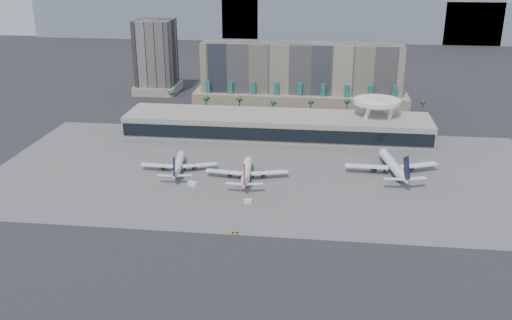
# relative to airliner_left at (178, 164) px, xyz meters

# --- Properties ---
(ground) EXTENTS (900.00, 900.00, 0.00)m
(ground) POSITION_rel_airliner_left_xyz_m (41.77, -50.17, -3.31)
(ground) COLOR #232326
(ground) RESTS_ON ground
(apron_pad) EXTENTS (260.00, 130.00, 0.06)m
(apron_pad) POSITION_rel_airliner_left_xyz_m (41.77, 4.83, -3.28)
(apron_pad) COLOR #5B5B59
(apron_pad) RESTS_ON ground
(mountain_ridge) EXTENTS (680.00, 60.00, 70.00)m
(mountain_ridge) POSITION_rel_airliner_left_xyz_m (69.64, 419.83, 26.58)
(mountain_ridge) COLOR gray
(mountain_ridge) RESTS_ON ground
(hotel) EXTENTS (140.00, 30.00, 42.00)m
(hotel) POSITION_rel_airliner_left_xyz_m (51.77, 124.25, 13.50)
(hotel) COLOR gray
(hotel) RESTS_ON ground
(office_tower) EXTENTS (30.00, 30.00, 52.00)m
(office_tower) POSITION_rel_airliner_left_xyz_m (-53.23, 149.83, 19.63)
(office_tower) COLOR black
(office_tower) RESTS_ON ground
(terminal) EXTENTS (170.00, 32.50, 14.50)m
(terminal) POSITION_rel_airliner_left_xyz_m (41.77, 59.67, 3.20)
(terminal) COLOR #AEA799
(terminal) RESTS_ON ground
(saucer_structure) EXTENTS (26.00, 26.00, 21.89)m
(saucer_structure) POSITION_rel_airliner_left_xyz_m (96.77, 65.83, 15.14)
(saucer_structure) COLOR white
(saucer_structure) RESTS_ON ground
(palm_row) EXTENTS (157.80, 2.80, 13.10)m
(palm_row) POSITION_rel_airliner_left_xyz_m (48.77, 94.83, 7.18)
(palm_row) COLOR brown
(palm_row) RESTS_ON ground
(airliner_left) EXTENTS (36.59, 37.91, 13.13)m
(airliner_left) POSITION_rel_airliner_left_xyz_m (0.00, 0.00, 0.00)
(airliner_left) COLOR white
(airliner_left) RESTS_ON ground
(airliner_centre) EXTENTS (38.56, 39.81, 13.74)m
(airliner_centre) POSITION_rel_airliner_left_xyz_m (33.46, -5.35, 0.15)
(airliner_centre) COLOR white
(airliner_centre) RESTS_ON ground
(airliner_right) EXTENTS (44.27, 45.96, 15.99)m
(airliner_right) POSITION_rel_airliner_left_xyz_m (101.07, 9.61, 0.72)
(airliner_right) COLOR white
(airliner_right) RESTS_ON ground
(service_vehicle_a) EXTENTS (4.64, 3.55, 2.04)m
(service_vehicle_a) POSITION_rel_airliner_left_xyz_m (10.63, -16.86, -2.29)
(service_vehicle_a) COLOR white
(service_vehicle_a) RESTS_ON ground
(service_vehicle_b) EXTENTS (3.34, 2.05, 1.66)m
(service_vehicle_b) POSITION_rel_airliner_left_xyz_m (37.62, -31.63, -2.48)
(service_vehicle_b) COLOR white
(service_vehicle_b) RESTS_ON ground
(taxiway_sign) EXTENTS (2.26, 0.48, 1.02)m
(taxiway_sign) POSITION_rel_airliner_left_xyz_m (36.65, -59.81, -2.81)
(taxiway_sign) COLOR black
(taxiway_sign) RESTS_ON ground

